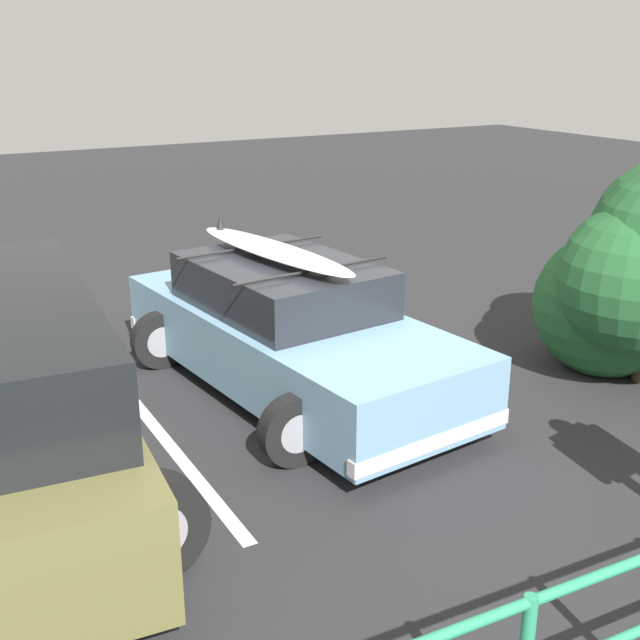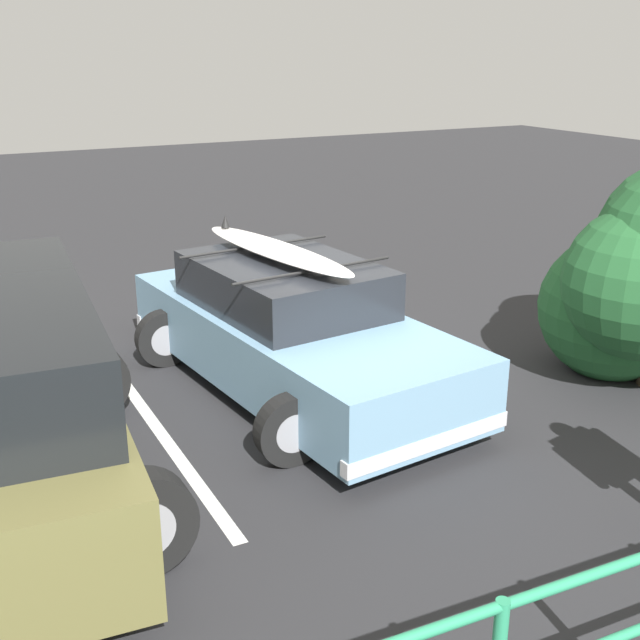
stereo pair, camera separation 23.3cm
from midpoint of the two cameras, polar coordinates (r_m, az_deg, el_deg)
The scene contains 4 objects.
ground_plane at distance 8.56m, azimuth -1.91°, elevation -5.05°, with size 44.00×44.00×0.02m, color #28282B.
parking_stripe at distance 8.10m, azimuth -12.87°, elevation -6.94°, with size 4.76×0.12×0.00m, color silver.
sedan_car at distance 8.40m, azimuth -2.97°, elevation -0.69°, with size 2.69×4.59×1.64m.
railing_fence at distance 4.50m, azimuth 18.00°, elevation -20.41°, with size 7.12×0.37×1.08m.
Camera 1 is at (3.68, 6.90, 3.48)m, focal length 45.00 mm.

